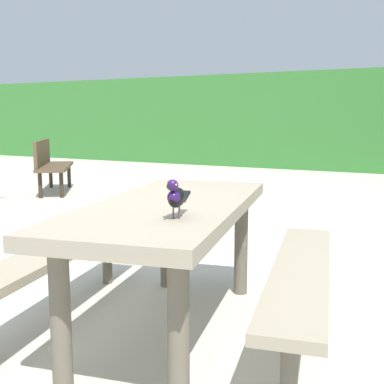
# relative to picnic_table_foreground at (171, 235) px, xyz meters

# --- Properties ---
(ground_plane) EXTENTS (60.00, 60.00, 0.00)m
(ground_plane) POSITION_rel_picnic_table_foreground_xyz_m (-0.23, -0.06, -0.56)
(ground_plane) COLOR beige
(hedge_wall) EXTENTS (28.00, 1.41, 2.23)m
(hedge_wall) POSITION_rel_picnic_table_foreground_xyz_m (-0.23, 9.44, 0.56)
(hedge_wall) COLOR #387A33
(hedge_wall) RESTS_ON ground
(picnic_table_foreground) EXTENTS (1.98, 2.01, 0.74)m
(picnic_table_foreground) POSITION_rel_picnic_table_foreground_xyz_m (0.00, 0.00, 0.00)
(picnic_table_foreground) COLOR gray
(picnic_table_foreground) RESTS_ON ground
(bird_grackle) EXTENTS (0.10, 0.28, 0.18)m
(bird_grackle) POSITION_rel_picnic_table_foreground_xyz_m (0.25, -0.38, 0.29)
(bird_grackle) COLOR black
(bird_grackle) RESTS_ON picnic_table_foreground
(park_bench_side) EXTENTS (1.17, 1.39, 0.84)m
(park_bench_side) POSITION_rel_picnic_table_foreground_xyz_m (-4.26, 3.57, -0.07)
(park_bench_side) COLOR brown
(park_bench_side) RESTS_ON ground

